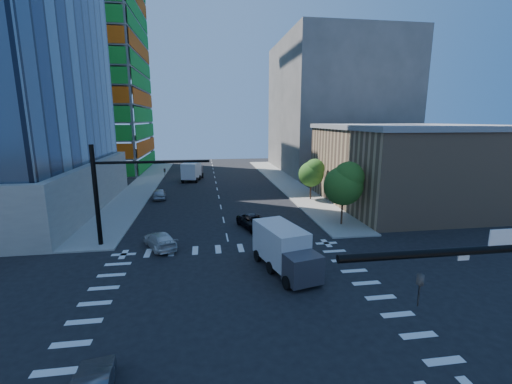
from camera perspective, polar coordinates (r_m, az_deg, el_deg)
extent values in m
plane|color=black|center=(22.76, -2.67, -17.60)|extent=(160.00, 160.00, 0.00)
cube|color=silver|center=(22.76, -2.67, -17.59)|extent=(20.00, 20.00, 0.01)
cube|color=gray|center=(62.43, 4.90, 1.64)|extent=(5.00, 60.00, 0.15)
cube|color=gray|center=(61.64, -18.34, 0.94)|extent=(5.00, 60.00, 0.15)
cube|color=#198C29|center=(83.77, -18.63, 20.50)|extent=(0.12, 24.00, 49.00)
cube|color=#C74D0B|center=(74.85, -30.57, 20.62)|extent=(24.00, 0.12, 49.00)
cube|color=#A27D5E|center=(50.05, 24.10, 3.78)|extent=(20.00, 22.00, 10.00)
cube|color=gray|center=(49.67, 24.63, 9.84)|extent=(20.50, 22.50, 0.60)
cube|color=#5E5A54|center=(80.17, 12.91, 13.67)|extent=(24.00, 30.00, 28.00)
cylinder|color=black|center=(12.35, 35.71, -7.70)|extent=(10.00, 0.24, 0.24)
imported|color=black|center=(11.21, 25.49, -14.51)|extent=(0.16, 0.20, 1.00)
cube|color=white|center=(12.25, 35.91, -6.15)|extent=(0.90, 0.04, 0.50)
cylinder|color=black|center=(33.28, -25.09, -0.57)|extent=(0.40, 0.40, 9.00)
cylinder|color=black|center=(31.74, -16.85, 4.81)|extent=(10.00, 0.24, 0.24)
imported|color=black|center=(31.76, -14.95, 2.91)|extent=(0.16, 0.20, 1.00)
cylinder|color=#382316|center=(38.00, 14.10, -3.56)|extent=(0.20, 0.20, 2.27)
sphere|color=#154512|center=(37.31, 14.34, 1.01)|extent=(4.16, 4.16, 4.16)
sphere|color=#4B7F2A|center=(37.03, 15.17, 2.42)|extent=(3.25, 3.25, 3.25)
cylinder|color=#382316|center=(49.08, 9.06, -0.07)|extent=(0.20, 0.20, 1.92)
sphere|color=#154512|center=(48.61, 9.16, 2.94)|extent=(3.52, 3.52, 3.52)
sphere|color=#4B7F2A|center=(48.33, 9.76, 3.86)|extent=(2.75, 2.75, 2.75)
imported|color=black|center=(35.95, -0.22, -5.03)|extent=(3.79, 5.62, 1.43)
imported|color=silver|center=(31.94, -15.72, -7.72)|extent=(3.80, 5.25, 1.41)
imported|color=#ACAEB4|center=(51.30, -15.77, -0.27)|extent=(2.14, 4.52, 1.49)
cube|color=silver|center=(25.74, 5.11, -9.17)|extent=(3.67, 5.62, 2.69)
cube|color=#3F3E45|center=(25.99, 5.08, -10.56)|extent=(2.76, 2.39, 1.96)
cube|color=silver|center=(65.61, -10.49, 3.76)|extent=(3.63, 5.86, 2.84)
cube|color=#3F3E45|center=(65.71, -10.47, 3.14)|extent=(2.84, 2.42, 2.07)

